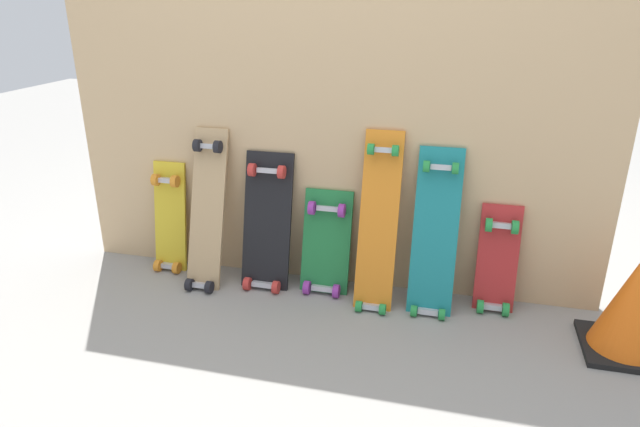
{
  "coord_description": "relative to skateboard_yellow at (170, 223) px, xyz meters",
  "views": [
    {
      "loc": [
        0.59,
        -2.41,
        1.36
      ],
      "look_at": [
        0.0,
        -0.07,
        0.41
      ],
      "focal_mm": 31.2,
      "sensor_mm": 36.0,
      "label": 1
    }
  ],
  "objects": [
    {
      "name": "skateboard_yellow",
      "position": [
        0.0,
        0.0,
        0.0
      ],
      "size": [
        0.17,
        0.17,
        0.63
      ],
      "color": "gold",
      "rests_on": "ground"
    },
    {
      "name": "skateboard_green",
      "position": [
        0.84,
        -0.02,
        -0.04
      ],
      "size": [
        0.24,
        0.21,
        0.56
      ],
      "color": "#1E7238",
      "rests_on": "ground"
    },
    {
      "name": "ground_plane",
      "position": [
        0.82,
        0.02,
        -0.25
      ],
      "size": [
        12.0,
        12.0,
        0.0
      ],
      "primitive_type": "plane",
      "color": "gray"
    },
    {
      "name": "skateboard_red",
      "position": [
        1.64,
        -0.01,
        -0.04
      ],
      "size": [
        0.18,
        0.17,
        0.55
      ],
      "color": "#B22626",
      "rests_on": "ground"
    },
    {
      "name": "skateboard_black",
      "position": [
        0.55,
        -0.04,
        0.04
      ],
      "size": [
        0.24,
        0.24,
        0.72
      ],
      "color": "black",
      "rests_on": "ground"
    },
    {
      "name": "skateboard_orange",
      "position": [
        1.1,
        -0.07,
        0.11
      ],
      "size": [
        0.18,
        0.29,
        0.87
      ],
      "color": "orange",
      "rests_on": "ground"
    },
    {
      "name": "skateboard_teal",
      "position": [
        1.36,
        -0.06,
        0.08
      ],
      "size": [
        0.2,
        0.27,
        0.81
      ],
      "color": "#197A7F",
      "rests_on": "ground"
    },
    {
      "name": "plywood_wall_panel",
      "position": [
        0.82,
        0.09,
        0.48
      ],
      "size": [
        2.59,
        0.04,
        1.46
      ],
      "primitive_type": "cube",
      "color": "tan",
      "rests_on": "ground"
    },
    {
      "name": "traffic_cone",
      "position": [
        2.15,
        -0.23,
        -0.04
      ],
      "size": [
        0.32,
        0.32,
        0.43
      ],
      "color": "black",
      "rests_on": "ground"
    },
    {
      "name": "skateboard_natural",
      "position": [
        0.25,
        -0.08,
        0.09
      ],
      "size": [
        0.17,
        0.31,
        0.83
      ],
      "color": "tan",
      "rests_on": "ground"
    }
  ]
}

